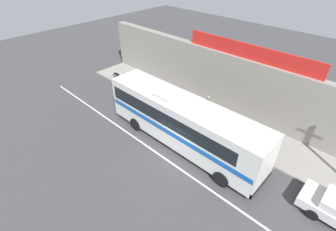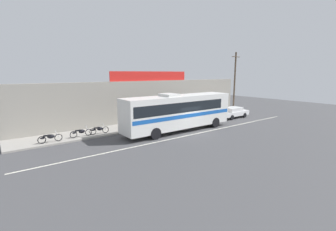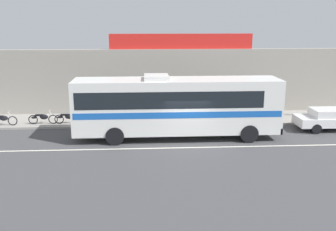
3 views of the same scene
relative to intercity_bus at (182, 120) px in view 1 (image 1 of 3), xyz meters
name	(u,v)px [view 1 (image 1 of 3)]	position (x,y,z in m)	size (l,w,h in m)	color
ground_plane	(176,155)	(0.58, -1.09, -2.07)	(70.00, 70.00, 0.00)	#444447
sidewalk_slab	(220,121)	(0.58, 4.11, -2.00)	(30.00, 3.60, 0.14)	gray
storefront_facade	(238,86)	(0.58, 6.26, 0.33)	(30.00, 0.70, 4.80)	gray
storefront_billboard	(249,52)	(0.90, 6.26, 3.28)	(10.47, 0.12, 1.10)	red
road_center_stripe	(168,161)	(0.58, -1.89, -2.06)	(30.00, 0.14, 0.01)	silver
intercity_bus	(182,120)	(0.00, 0.00, 0.00)	(12.02, 2.60, 3.78)	silver
motorcycle_black	(136,83)	(-8.61, 3.09, -1.50)	(1.93, 0.56, 0.94)	black
motorcycle_orange	(147,89)	(-6.95, 3.09, -1.50)	(1.82, 0.56, 0.94)	black
motorcycle_red	(118,76)	(-11.14, 2.88, -1.50)	(1.86, 0.56, 0.94)	black
pedestrian_far_left	(208,103)	(-0.89, 4.34, -1.02)	(0.30, 0.48, 1.57)	brown
pedestrian_far_right	(253,130)	(3.57, 3.49, -0.91)	(0.30, 0.48, 1.74)	black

